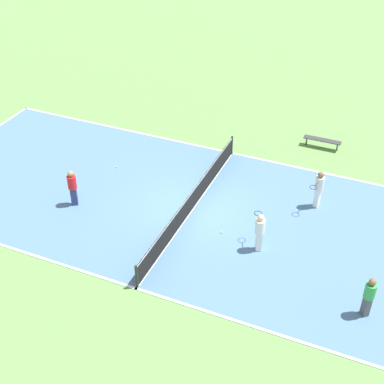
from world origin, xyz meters
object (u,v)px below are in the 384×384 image
(tennis_net, at_px, (192,200))
(tennis_ball_far_baseline, at_px, (117,167))
(player_far_green, at_px, (369,295))
(tennis_ball_left_sideline, at_px, (221,232))
(player_coach_red, at_px, (72,186))
(player_far_white, at_px, (319,187))
(player_near_white, at_px, (260,230))
(bench, at_px, (322,141))

(tennis_net, relative_size, tennis_ball_far_baseline, 141.37)
(player_far_green, relative_size, tennis_ball_left_sideline, 23.12)
(player_coach_red, bearing_deg, tennis_ball_far_baseline, -122.57)
(player_far_white, distance_m, player_near_white, 3.77)
(player_far_green, relative_size, player_coach_red, 0.96)
(bench, distance_m, tennis_ball_left_sideline, 8.32)
(player_near_white, relative_size, tennis_ball_far_baseline, 23.66)
(tennis_net, bearing_deg, player_coach_red, 108.88)
(bench, height_order, tennis_ball_left_sideline, bench)
(bench, height_order, player_near_white, player_near_white)
(player_near_white, height_order, tennis_ball_far_baseline, player_near_white)
(player_far_white, height_order, player_near_white, player_far_white)
(tennis_net, distance_m, player_coach_red, 4.89)
(player_far_white, height_order, tennis_ball_far_baseline, player_far_white)
(player_far_white, relative_size, player_near_white, 1.04)
(player_far_green, relative_size, player_near_white, 0.98)
(bench, bearing_deg, player_far_white, 99.46)
(player_far_white, xyz_separation_m, tennis_ball_far_baseline, (-0.67, 9.04, -0.93))
(player_far_white, bearing_deg, player_near_white, -8.23)
(bench, distance_m, player_far_white, 4.96)
(tennis_net, bearing_deg, player_far_white, -64.22)
(bench, xyz_separation_m, player_near_white, (-8.35, 0.59, 0.55))
(player_far_white, xyz_separation_m, player_coach_red, (-3.81, 9.23, -0.04))
(bench, xyz_separation_m, player_far_green, (-10.04, -3.53, 0.52))
(player_far_white, height_order, player_coach_red, player_far_white)
(bench, xyz_separation_m, tennis_ball_left_sideline, (-8.02, 2.17, -0.34))
(tennis_net, distance_m, tennis_ball_far_baseline, 4.72)
(bench, relative_size, player_near_white, 1.12)
(player_near_white, relative_size, player_coach_red, 0.99)
(tennis_ball_left_sideline, bearing_deg, player_far_white, -43.20)
(tennis_net, bearing_deg, tennis_ball_far_baseline, 70.57)
(player_coach_red, bearing_deg, bench, -163.42)
(bench, distance_m, player_near_white, 8.39)
(player_far_white, xyz_separation_m, tennis_ball_left_sideline, (-3.17, 2.98, -0.93))
(tennis_ball_far_baseline, bearing_deg, bench, -56.15)
(tennis_net, xyz_separation_m, tennis_ball_far_baseline, (1.56, 4.43, -0.45))
(player_near_white, xyz_separation_m, tennis_ball_far_baseline, (2.83, 7.65, -0.88))
(bench, bearing_deg, tennis_ball_left_sideline, 74.89)
(player_coach_red, distance_m, tennis_ball_far_baseline, 3.27)
(player_far_green, relative_size, tennis_ball_far_baseline, 23.12)
(tennis_net, distance_m, player_near_white, 3.49)
(player_near_white, bearing_deg, bench, -29.27)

